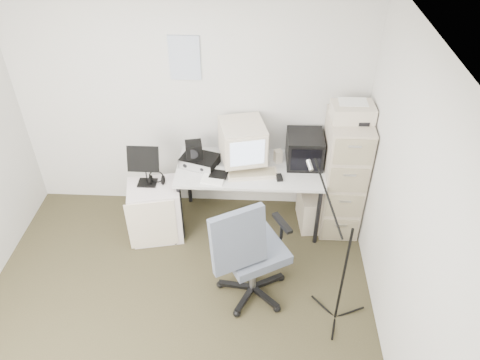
{
  "coord_description": "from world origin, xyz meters",
  "views": [
    {
      "loc": [
        0.72,
        -2.41,
        3.54
      ],
      "look_at": [
        0.55,
        0.95,
        0.95
      ],
      "focal_mm": 35.0,
      "sensor_mm": 36.0,
      "label": 1
    }
  ],
  "objects_px": {
    "office_chair": "(253,249)",
    "side_cart": "(156,211)",
    "filing_cabinet": "(342,175)",
    "desk": "(250,195)"
  },
  "relations": [
    {
      "from": "desk",
      "to": "side_cart",
      "type": "distance_m",
      "value": 1.0
    },
    {
      "from": "filing_cabinet",
      "to": "desk",
      "type": "height_order",
      "value": "filing_cabinet"
    },
    {
      "from": "desk",
      "to": "office_chair",
      "type": "relative_size",
      "value": 1.29
    },
    {
      "from": "desk",
      "to": "side_cart",
      "type": "relative_size",
      "value": 2.36
    },
    {
      "from": "office_chair",
      "to": "side_cart",
      "type": "relative_size",
      "value": 1.83
    },
    {
      "from": "filing_cabinet",
      "to": "office_chair",
      "type": "height_order",
      "value": "filing_cabinet"
    },
    {
      "from": "filing_cabinet",
      "to": "side_cart",
      "type": "xyz_separation_m",
      "value": [
        -1.92,
        -0.28,
        -0.33
      ]
    },
    {
      "from": "filing_cabinet",
      "to": "office_chair",
      "type": "relative_size",
      "value": 1.12
    },
    {
      "from": "desk",
      "to": "side_cart",
      "type": "xyz_separation_m",
      "value": [
        -0.97,
        -0.25,
        -0.05
      ]
    },
    {
      "from": "desk",
      "to": "office_chair",
      "type": "height_order",
      "value": "office_chair"
    }
  ]
}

